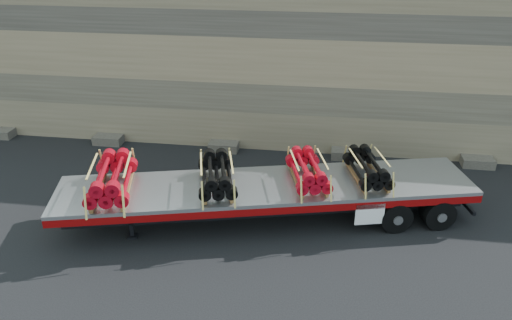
{
  "coord_description": "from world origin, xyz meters",
  "views": [
    {
      "loc": [
        1.0,
        -13.65,
        8.65
      ],
      "look_at": [
        -1.09,
        0.77,
        1.58
      ],
      "focal_mm": 35.0,
      "sensor_mm": 36.0,
      "label": 1
    }
  ],
  "objects": [
    {
      "name": "rock_wall",
      "position": [
        0.0,
        6.5,
        3.5
      ],
      "size": [
        44.0,
        3.0,
        7.0
      ],
      "primitive_type": "cube",
      "color": "#7A6B54",
      "rests_on": "ground"
    },
    {
      "name": "trailer",
      "position": [
        -0.61,
        -0.25,
        0.64
      ],
      "size": [
        12.98,
        5.58,
        1.28
      ],
      "primitive_type": null,
      "rotation": [
        0.0,
        0.0,
        0.25
      ],
      "color": "#A1A4A8",
      "rests_on": "ground"
    },
    {
      "name": "bundle_midrear",
      "position": [
        0.63,
        0.07,
        1.65
      ],
      "size": [
        1.56,
        2.32,
        0.75
      ],
      "primitive_type": null,
      "rotation": [
        0.0,
        0.0,
        0.25
      ],
      "color": "#B4091A",
      "rests_on": "trailer"
    },
    {
      "name": "bundle_front",
      "position": [
        -5.08,
        -1.41,
        1.71
      ],
      "size": [
        1.81,
        2.69,
        0.87
      ],
      "primitive_type": null,
      "rotation": [
        0.0,
        0.0,
        0.25
      ],
      "color": "#B4091A",
      "rests_on": "trailer"
    },
    {
      "name": "ground",
      "position": [
        0.0,
        0.0,
        0.0
      ],
      "size": [
        120.0,
        120.0,
        0.0
      ],
      "primitive_type": "plane",
      "color": "black",
      "rests_on": "ground"
    },
    {
      "name": "bundle_rear",
      "position": [
        2.46,
        0.54,
        1.64
      ],
      "size": [
        1.51,
        2.25,
        0.73
      ],
      "primitive_type": null,
      "rotation": [
        0.0,
        0.0,
        0.25
      ],
      "color": "black",
      "rests_on": "trailer"
    },
    {
      "name": "bundle_midfront",
      "position": [
        -2.08,
        -0.63,
        1.67
      ],
      "size": [
        1.62,
        2.41,
        0.78
      ],
      "primitive_type": null,
      "rotation": [
        0.0,
        0.0,
        0.25
      ],
      "color": "black",
      "rests_on": "trailer"
    }
  ]
}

